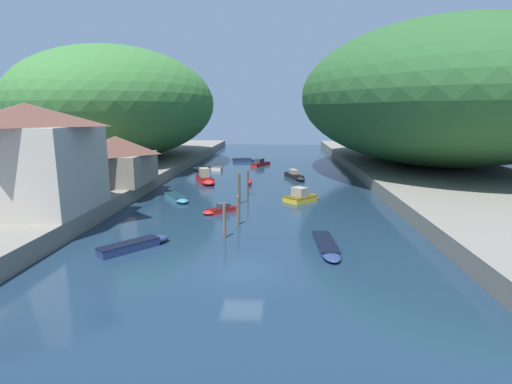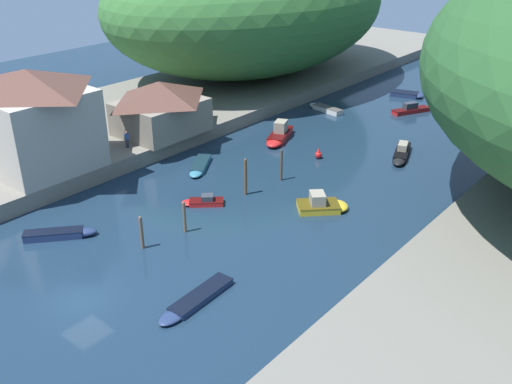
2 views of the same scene
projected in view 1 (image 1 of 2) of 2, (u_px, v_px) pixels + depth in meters
water_surface at (263, 184)px, 53.46m from camera, size 130.00×130.00×0.00m
left_bank at (86, 176)px, 54.79m from camera, size 22.00×120.00×1.48m
right_bank at (451, 180)px, 51.84m from camera, size 22.00×120.00×1.48m
hillside_left at (120, 104)px, 68.88m from camera, size 31.71×44.39×18.68m
hillside_right at (435, 96)px, 60.56m from camera, size 40.12×56.16×20.77m
waterfront_building at (30, 156)px, 32.27m from camera, size 9.89×9.11×8.72m
boathouse_shed at (117, 159)px, 45.03m from camera, size 7.41×8.84×5.35m
boat_near_quay at (303, 197)px, 43.21m from camera, size 4.41×4.41×1.53m
boat_moored_right at (137, 244)px, 28.14m from camera, size 4.30×4.75×0.61m
boat_yellow_tender at (177, 198)px, 43.45m from camera, size 3.85×4.96×0.50m
boat_far_right_bank at (245, 160)px, 77.33m from camera, size 4.70×3.04×0.59m
boat_red_skiff at (327, 247)px, 27.87m from camera, size 1.56×6.12×0.42m
boat_open_rowboat at (295, 176)px, 57.26m from camera, size 3.16×5.89×1.27m
boat_white_cruiser at (262, 163)px, 71.65m from camera, size 3.79×6.04×1.28m
boat_mid_channel at (207, 168)px, 65.70m from camera, size 5.16×2.03×0.60m
boat_far_upstream at (205, 179)px, 54.09m from camera, size 3.80×6.17×1.92m
boat_small_dinghy at (219, 210)px, 38.23m from camera, size 3.41×3.26×0.85m
mooring_post_nearest at (224, 221)px, 30.37m from camera, size 0.26×0.26×2.60m
mooring_post_second at (238, 210)px, 33.86m from camera, size 0.24×0.24×2.59m
mooring_post_fourth at (239, 188)px, 41.52m from camera, size 0.28×0.28×3.35m
mooring_post_farthest at (248, 183)px, 45.73m from camera, size 0.22×0.22×2.99m
channel_buoy_near at (249, 182)px, 52.28m from camera, size 0.72×0.72×1.07m
person_on_quay at (105, 182)px, 40.38m from camera, size 0.30×0.42×1.69m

